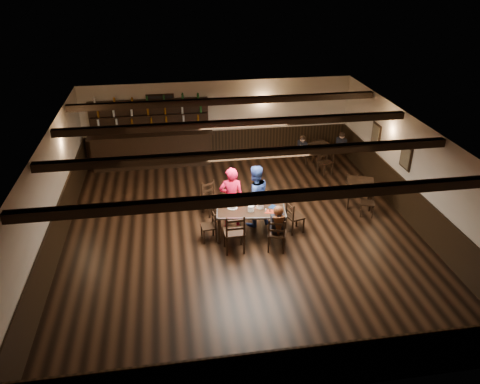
{
  "coord_description": "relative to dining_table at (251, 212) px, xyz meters",
  "views": [
    {
      "loc": [
        -1.66,
        -10.08,
        6.45
      ],
      "look_at": [
        -0.03,
        0.2,
        1.08
      ],
      "focal_mm": 35.0,
      "sensor_mm": 36.0,
      "label": 1
    }
  ],
  "objects": [
    {
      "name": "chair_near_right",
      "position": [
        0.48,
        -0.8,
        -0.15
      ],
      "size": [
        0.53,
        0.51,
        0.9
      ],
      "color": "black",
      "rests_on": "ground"
    },
    {
      "name": "chair_end_left",
      "position": [
        -1.01,
        -0.04,
        -0.22
      ],
      "size": [
        0.39,
        0.41,
        0.79
      ],
      "color": "black",
      "rests_on": "ground"
    },
    {
      "name": "bg_patron_left",
      "position": [
        2.4,
        3.85,
        0.12
      ],
      "size": [
        0.25,
        0.35,
        0.67
      ],
      "color": "black",
      "rests_on": "ground"
    },
    {
      "name": "back_table_a",
      "position": [
        3.3,
        1.09,
        -0.04
      ],
      "size": [
        0.92,
        0.92,
        0.75
      ],
      "color": "black",
      "rests_on": "ground"
    },
    {
      "name": "dining_table",
      "position": [
        0.0,
        0.0,
        0.0
      ],
      "size": [
        1.8,
        1.07,
        0.75
      ],
      "color": "black",
      "rests_on": "ground"
    },
    {
      "name": "pepper_shaker",
      "position": [
        0.44,
        -0.19,
        0.12
      ],
      "size": [
        0.04,
        0.04,
        0.09
      ],
      "primitive_type": "cylinder",
      "color": "#A5A8AD",
      "rests_on": "dining_table"
    },
    {
      "name": "menu_blue",
      "position": [
        0.61,
        0.01,
        0.07
      ],
      "size": [
        0.33,
        0.33,
        0.0
      ],
      "primitive_type": "cube",
      "rotation": [
        0.0,
        0.0,
        -0.77
      ],
      "color": "#0D1F43",
      "rests_on": "dining_table"
    },
    {
      "name": "chair_end_right",
      "position": [
        1.08,
        0.0,
        -0.18
      ],
      "size": [
        0.48,
        0.49,
        0.86
      ],
      "color": "black",
      "rests_on": "ground"
    },
    {
      "name": "ground",
      "position": [
        -0.19,
        0.15,
        -0.68
      ],
      "size": [
        10.0,
        10.0,
        0.0
      ],
      "primitive_type": "plane",
      "color": "black",
      "rests_on": "ground"
    },
    {
      "name": "tea_light",
      "position": [
        0.07,
        0.12,
        0.1
      ],
      "size": [
        0.05,
        0.05,
        0.06
      ],
      "color": "#A5A8AD",
      "rests_on": "dining_table"
    },
    {
      "name": "back_table_b",
      "position": [
        3.04,
        3.88,
        -0.04
      ],
      "size": [
        0.97,
        0.97,
        0.75
      ],
      "color": "black",
      "rests_on": "ground"
    },
    {
      "name": "plate_stack_a",
      "position": [
        -0.01,
        -0.08,
        0.15
      ],
      "size": [
        0.16,
        0.16,
        0.15
      ],
      "primitive_type": "cylinder",
      "color": "white",
      "rests_on": "dining_table"
    },
    {
      "name": "bg_patron_right",
      "position": [
        3.76,
        3.92,
        0.12
      ],
      "size": [
        0.27,
        0.37,
        0.68
      ],
      "color": "black",
      "rests_on": "ground"
    },
    {
      "name": "plate_stack_b",
      "position": [
        0.24,
        0.05,
        0.18
      ],
      "size": [
        0.19,
        0.19,
        0.22
      ],
      "primitive_type": "cylinder",
      "color": "white",
      "rests_on": "dining_table"
    },
    {
      "name": "drink_glass",
      "position": [
        0.28,
        0.13,
        0.13
      ],
      "size": [
        0.07,
        0.07,
        0.11
      ],
      "primitive_type": "cylinder",
      "color": "silver",
      "rests_on": "dining_table"
    },
    {
      "name": "man_blue",
      "position": [
        0.19,
        0.54,
        0.16
      ],
      "size": [
        0.95,
        0.83,
        1.67
      ],
      "primitive_type": "imported",
      "rotation": [
        0.0,
        0.0,
        3.41
      ],
      "color": "navy",
      "rests_on": "ground"
    },
    {
      "name": "woman_pink",
      "position": [
        -0.42,
        0.46,
        0.17
      ],
      "size": [
        0.66,
        0.47,
        1.71
      ],
      "primitive_type": "imported",
      "rotation": [
        0.0,
        0.0,
        3.04
      ],
      "color": "red",
      "rests_on": "ground"
    },
    {
      "name": "seated_person",
      "position": [
        0.51,
        -0.74,
        0.13
      ],
      "size": [
        0.32,
        0.47,
        0.77
      ],
      "color": "black",
      "rests_on": "ground"
    },
    {
      "name": "cake",
      "position": [
        -0.44,
        0.16,
        0.11
      ],
      "size": [
        0.26,
        0.26,
        0.08
      ],
      "color": "white",
      "rests_on": "dining_table"
    },
    {
      "name": "menu_red",
      "position": [
        0.47,
        -0.18,
        0.07
      ],
      "size": [
        0.33,
        0.27,
        0.0
      ],
      "primitive_type": "cube",
      "rotation": [
        0.0,
        0.0,
        -0.25
      ],
      "color": "maroon",
      "rests_on": "dining_table"
    },
    {
      "name": "room_shell",
      "position": [
        -0.18,
        0.19,
        1.06
      ],
      "size": [
        9.02,
        10.02,
        2.71
      ],
      "color": "beige",
      "rests_on": "ground"
    },
    {
      "name": "bar_counter",
      "position": [
        -2.47,
        4.87,
        0.05
      ],
      "size": [
        4.04,
        0.7,
        2.2
      ],
      "color": "black",
      "rests_on": "ground"
    },
    {
      "name": "chair_far_pushed",
      "position": [
        -0.89,
        1.32,
        -0.15
      ],
      "size": [
        0.56,
        0.55,
        0.91
      ],
      "color": "black",
      "rests_on": "ground"
    },
    {
      "name": "salt_shaker",
      "position": [
        0.34,
        -0.17,
        0.11
      ],
      "size": [
        0.03,
        0.03,
        0.08
      ],
      "primitive_type": "cylinder",
      "color": "silver",
      "rests_on": "dining_table"
    },
    {
      "name": "chair_near_left",
      "position": [
        -0.51,
        -0.69,
        -0.08
      ],
      "size": [
        0.49,
        0.47,
        1.03
      ],
      "color": "black",
      "rests_on": "ground"
    }
  ]
}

